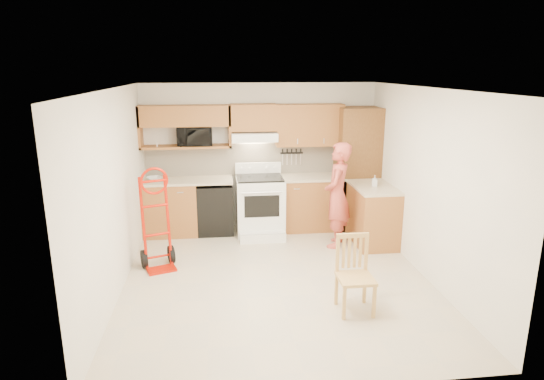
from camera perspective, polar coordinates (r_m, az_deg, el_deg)
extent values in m
cube|color=#C2B194|center=(6.32, 0.55, -10.94)|extent=(4.00, 4.50, 0.02)
cube|color=white|center=(5.70, 0.61, 12.52)|extent=(4.00, 4.50, 0.02)
cube|color=white|center=(8.08, -1.49, 4.21)|extent=(4.00, 0.02, 2.50)
cube|color=white|center=(3.77, 5.04, -8.51)|extent=(4.00, 0.02, 2.50)
cube|color=white|center=(5.98, -18.90, -0.42)|extent=(0.02, 4.50, 2.50)
cube|color=white|center=(6.45, 18.57, 0.70)|extent=(0.02, 4.50, 2.50)
cube|color=beige|center=(8.06, -1.47, 3.83)|extent=(3.92, 0.03, 0.55)
cube|color=brown|center=(7.98, -12.40, -2.20)|extent=(0.90, 0.60, 0.90)
cube|color=black|center=(7.94, -7.00, -2.22)|extent=(0.60, 0.60, 0.85)
cube|color=brown|center=(8.09, 4.63, -1.65)|extent=(1.14, 0.60, 0.90)
cube|color=#BFAD8D|center=(7.83, -10.40, 1.15)|extent=(1.50, 0.63, 0.04)
cube|color=#BFAD8D|center=(7.97, 4.70, 1.59)|extent=(1.14, 0.63, 0.04)
cube|color=brown|center=(7.57, 12.30, -3.11)|extent=(0.60, 1.00, 0.90)
cube|color=#BFAD8D|center=(7.45, 12.49, 0.33)|extent=(0.63, 1.00, 0.04)
cube|color=brown|center=(8.14, 10.39, 2.62)|extent=(0.70, 0.60, 2.10)
cube|color=brown|center=(7.78, -10.71, 8.99)|extent=(1.50, 0.33, 0.34)
cube|color=brown|center=(7.85, -10.54, 5.29)|extent=(1.50, 0.33, 0.04)
cube|color=brown|center=(7.80, -2.29, 8.94)|extent=(0.76, 0.33, 0.44)
cube|color=brown|center=(7.94, 4.64, 8.00)|extent=(1.14, 0.33, 0.70)
cube|color=white|center=(7.77, -2.23, 6.62)|extent=(0.76, 0.46, 0.14)
imported|color=black|center=(7.82, -9.50, 6.61)|extent=(0.57, 0.39, 0.31)
imported|color=#BD4A3D|center=(7.24, 8.06, -0.64)|extent=(0.60, 0.71, 1.65)
imported|color=white|center=(7.42, 12.54, 1.12)|extent=(0.09, 0.09, 0.17)
imported|color=white|center=(7.87, -14.34, 1.37)|extent=(0.31, 0.31, 0.06)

